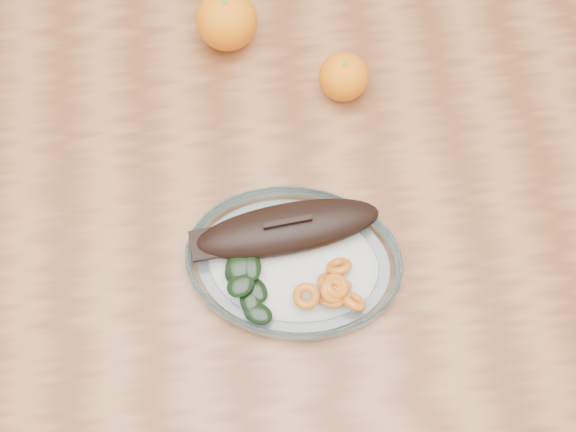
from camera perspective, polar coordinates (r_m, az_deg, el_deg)
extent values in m
plane|color=slate|center=(1.66, -2.83, -8.39)|extent=(3.00, 3.00, 0.00)
cube|color=brown|center=(0.96, -4.84, 0.86)|extent=(1.20, 0.80, 0.04)
cylinder|color=brown|center=(1.53, 16.01, 9.63)|extent=(0.06, 0.06, 0.71)
ellipsoid|color=white|center=(0.91, 0.44, -3.84)|extent=(0.55, 0.44, 0.01)
torus|color=#95D3E6|center=(0.90, 0.44, -3.66)|extent=(0.58, 0.58, 0.03)
ellipsoid|color=white|center=(0.89, 0.44, -3.51)|extent=(0.49, 0.39, 0.02)
ellipsoid|color=black|center=(0.88, -0.03, -0.66)|extent=(0.24, 0.09, 0.04)
ellipsoid|color=black|center=(0.88, -0.03, -0.81)|extent=(0.20, 0.07, 0.02)
cube|color=black|center=(0.88, -6.45, -1.85)|extent=(0.05, 0.04, 0.01)
cube|color=black|center=(0.86, -0.03, -0.26)|extent=(0.06, 0.01, 0.02)
torus|color=#C44C0E|center=(0.86, 3.77, -5.70)|extent=(0.04, 0.04, 0.04)
torus|color=#C44C0E|center=(0.86, 3.31, -5.16)|extent=(0.04, 0.04, 0.03)
torus|color=#C44C0E|center=(0.87, 4.11, -3.71)|extent=(0.04, 0.03, 0.04)
torus|color=#C44C0E|center=(0.86, 4.08, -5.34)|extent=(0.04, 0.03, 0.04)
torus|color=#C44C0E|center=(0.86, 5.30, -6.47)|extent=(0.04, 0.04, 0.04)
torus|color=#C44C0E|center=(0.86, 3.56, -6.35)|extent=(0.04, 0.04, 0.03)
torus|color=#C44C0E|center=(0.86, 3.88, -5.86)|extent=(0.05, 0.03, 0.04)
torus|color=#C44C0E|center=(0.86, 3.47, -5.75)|extent=(0.04, 0.03, 0.04)
torus|color=#C44C0E|center=(0.84, 1.47, -6.09)|extent=(0.04, 0.04, 0.03)
torus|color=#C44C0E|center=(0.85, 3.88, -5.27)|extent=(0.04, 0.04, 0.03)
torus|color=#C44C0E|center=(0.85, 3.63, -5.62)|extent=(0.04, 0.04, 0.03)
ellipsoid|color=black|center=(0.86, -2.62, -5.58)|extent=(0.04, 0.04, 0.01)
ellipsoid|color=black|center=(0.86, -3.04, -6.40)|extent=(0.03, 0.04, 0.01)
ellipsoid|color=black|center=(0.86, -2.41, -7.47)|extent=(0.04, 0.04, 0.01)
ellipsoid|color=black|center=(0.87, -3.89, -4.12)|extent=(0.05, 0.05, 0.01)
ellipsoid|color=black|center=(0.86, -3.91, -3.73)|extent=(0.05, 0.05, 0.01)
ellipsoid|color=black|center=(0.86, -3.83, -5.15)|extent=(0.05, 0.04, 0.01)
ellipsoid|color=black|center=(0.86, -3.01, -3.73)|extent=(0.03, 0.04, 0.01)
sphere|color=#E06504|center=(1.03, -4.86, 15.15)|extent=(0.08, 0.08, 0.08)
sphere|color=#E06504|center=(0.99, 4.41, 10.90)|extent=(0.07, 0.07, 0.07)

